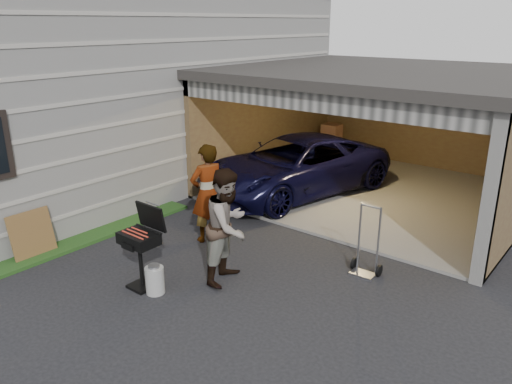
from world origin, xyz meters
TOP-DOWN VIEW (x-y plane):
  - ground at (0.00, 0.00)m, footprint 80.00×80.00m
  - house at (-6.00, 4.00)m, footprint 7.00×11.00m
  - garage at (0.76, 6.79)m, footprint 6.80×6.30m
  - minivan at (-0.70, 5.20)m, footprint 3.16×5.06m
  - woman at (-0.50, 2.12)m, footprint 0.62×0.77m
  - man at (0.80, 1.23)m, footprint 0.87×1.01m
  - bbq_grill at (-0.06, 0.23)m, footprint 0.58×0.51m
  - propane_tank at (0.23, 0.21)m, footprint 0.33×0.33m
  - plywood_panel at (-2.34, -0.30)m, footprint 0.21×0.74m
  - hand_truck at (2.40, 2.73)m, footprint 0.49×0.36m

SIDE VIEW (x-z plane):
  - ground at x=0.00m, z-range 0.00..0.00m
  - propane_tank at x=0.23m, z-range 0.00..0.42m
  - hand_truck at x=2.40m, z-range -0.36..0.81m
  - plywood_panel at x=-2.34m, z-range 0.00..0.82m
  - minivan at x=-0.70m, z-range 0.00..1.31m
  - bbq_grill at x=-0.06m, z-range 0.12..1.41m
  - man at x=0.80m, z-range 0.00..1.82m
  - woman at x=-0.50m, z-range 0.00..1.83m
  - garage at x=0.76m, z-range 0.42..3.32m
  - house at x=-6.00m, z-range 0.00..5.50m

